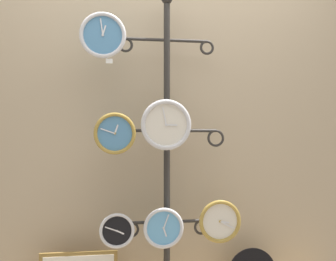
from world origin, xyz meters
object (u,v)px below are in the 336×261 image
(clock_top_left, at_px, (103,35))
(clock_bottom_center, at_px, (163,228))
(clock_middle_left, at_px, (115,133))
(clock_bottom_right, at_px, (220,221))
(clock_bottom_left, at_px, (117,231))
(clock_middle_center, at_px, (166,125))
(display_stand, at_px, (167,193))

(clock_top_left, bearing_deg, clock_bottom_center, 4.48)
(clock_top_left, bearing_deg, clock_middle_left, 19.34)
(clock_top_left, relative_size, clock_bottom_right, 1.04)
(clock_middle_left, bearing_deg, clock_bottom_left, -34.80)
(clock_bottom_left, relative_size, clock_bottom_right, 0.79)
(clock_bottom_left, height_order, clock_bottom_center, clock_bottom_center)
(clock_middle_center, height_order, clock_bottom_left, clock_middle_center)
(clock_middle_center, bearing_deg, clock_bottom_right, 4.39)
(clock_bottom_left, distance_m, clock_bottom_right, 0.64)
(clock_middle_center, height_order, clock_bottom_center, clock_middle_center)
(clock_top_left, xyz_separation_m, clock_bottom_right, (0.72, 0.03, -1.13))
(display_stand, height_order, clock_middle_left, display_stand)
(clock_top_left, height_order, clock_bottom_right, clock_top_left)
(clock_middle_left, relative_size, clock_bottom_right, 0.94)
(display_stand, xyz_separation_m, clock_middle_left, (-0.33, -0.09, 0.37))
(display_stand, distance_m, clock_bottom_left, 0.39)
(clock_top_left, height_order, clock_bottom_left, clock_top_left)
(clock_middle_center, bearing_deg, display_stand, 79.29)
(clock_middle_left, distance_m, clock_bottom_center, 0.65)
(clock_middle_center, relative_size, clock_bottom_center, 1.24)
(clock_bottom_center, bearing_deg, clock_bottom_left, -177.44)
(clock_middle_left, xyz_separation_m, clock_bottom_left, (0.01, -0.01, -0.58))
(display_stand, bearing_deg, clock_top_left, -164.15)
(clock_bottom_right, bearing_deg, display_stand, 164.54)
(display_stand, xyz_separation_m, clock_bottom_center, (-0.03, -0.09, -0.20))
(clock_bottom_center, bearing_deg, clock_middle_left, -179.35)
(clock_middle_left, relative_size, clock_bottom_center, 1.02)
(clock_top_left, height_order, clock_middle_center, clock_top_left)
(clock_middle_left, bearing_deg, clock_bottom_center, 0.65)
(display_stand, bearing_deg, clock_middle_center, -100.71)
(clock_bottom_left, xyz_separation_m, clock_bottom_right, (0.64, 0.01, 0.03))
(clock_middle_left, relative_size, clock_bottom_left, 1.20)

